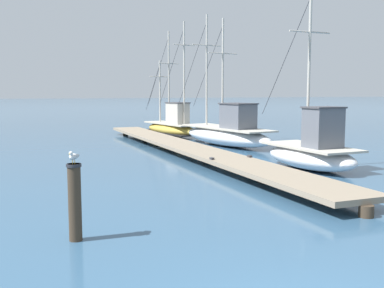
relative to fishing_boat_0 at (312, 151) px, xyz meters
name	(u,v)px	position (x,y,z in m)	size (l,w,h in m)	color
floating_dock	(186,147)	(-3.01, 5.70, -0.34)	(1.86, 24.08, 0.53)	gray
fishing_boat_0	(312,151)	(0.00, 0.00, 0.00)	(2.28, 5.73, 6.92)	silver
fishing_boat_1	(228,132)	(0.42, 8.17, 0.04)	(3.22, 9.12, 7.40)	silver
fishing_boat_2	(172,126)	(-0.56, 14.58, -0.01)	(2.66, 6.81, 7.35)	gold
mooring_piling	(75,201)	(-9.66, -5.35, 0.12)	(0.30, 0.30, 1.56)	#3D3023
perched_seagull	(74,156)	(-9.65, -5.34, 1.01)	(0.26, 0.35, 0.27)	gold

